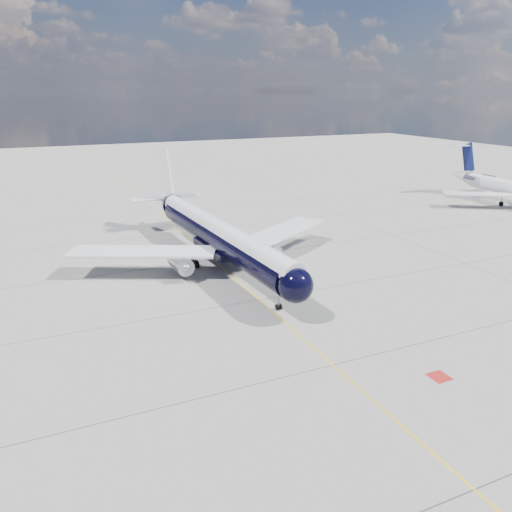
# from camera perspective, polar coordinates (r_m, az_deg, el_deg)

# --- Properties ---
(ground) EXTENTS (320.00, 320.00, 0.00)m
(ground) POSITION_cam_1_polar(r_m,az_deg,el_deg) (72.37, -6.20, 0.73)
(ground) COLOR gray
(ground) RESTS_ON ground
(taxiway_centerline) EXTENTS (0.16, 160.00, 0.01)m
(taxiway_centerline) POSITION_cam_1_polar(r_m,az_deg,el_deg) (67.86, -4.89, -0.42)
(taxiway_centerline) COLOR yellow
(taxiway_centerline) RESTS_ON ground
(red_marking) EXTENTS (1.60, 1.60, 0.01)m
(red_marking) POSITION_cam_1_polar(r_m,az_deg,el_deg) (43.60, 20.21, -12.83)
(red_marking) COLOR maroon
(red_marking) RESTS_ON ground
(main_airliner) EXTENTS (37.23, 45.37, 13.10)m
(main_airliner) POSITION_cam_1_polar(r_m,az_deg,el_deg) (65.10, -4.60, 2.51)
(main_airliner) COLOR black
(main_airliner) RESTS_ON ground
(regional_jet) EXTENTS (28.84, 33.22, 11.24)m
(regional_jet) POSITION_cam_1_polar(r_m,az_deg,el_deg) (112.77, 26.84, 7.08)
(regional_jet) COLOR silver
(regional_jet) RESTS_ON ground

